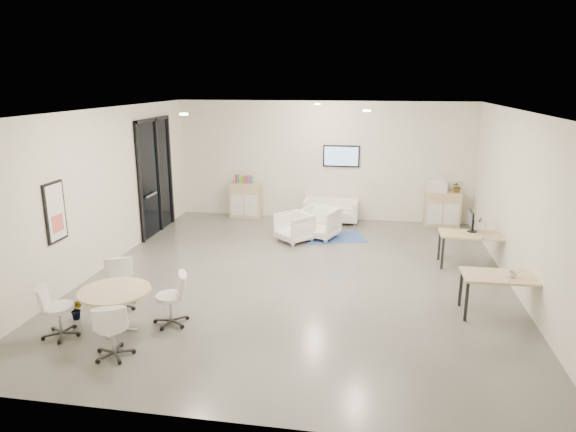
# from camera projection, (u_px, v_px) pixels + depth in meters

# --- Properties ---
(room_shell) EXTENTS (9.60, 10.60, 4.80)m
(room_shell) POSITION_uv_depth(u_px,v_px,m) (299.00, 197.00, 9.64)
(room_shell) COLOR #53514C
(room_shell) RESTS_ON ground
(glass_door) EXTENTS (0.09, 1.90, 2.85)m
(glass_door) POSITION_uv_depth(u_px,v_px,m) (156.00, 173.00, 12.69)
(glass_door) COLOR black
(glass_door) RESTS_ON room_shell
(artwork) EXTENTS (0.05, 0.54, 1.04)m
(artwork) POSITION_uv_depth(u_px,v_px,m) (55.00, 212.00, 8.77)
(artwork) COLOR black
(artwork) RESTS_ON room_shell
(wall_tv) EXTENTS (0.98, 0.06, 0.58)m
(wall_tv) POSITION_uv_depth(u_px,v_px,m) (341.00, 156.00, 13.77)
(wall_tv) COLOR black
(wall_tv) RESTS_ON room_shell
(ceiling_spots) EXTENTS (3.14, 4.14, 0.03)m
(ceiling_spots) POSITION_uv_depth(u_px,v_px,m) (295.00, 109.00, 10.06)
(ceiling_spots) COLOR #FFEAC6
(ceiling_spots) RESTS_ON room_shell
(sideboard_left) EXTENTS (0.85, 0.44, 0.96)m
(sideboard_left) POSITION_uv_depth(u_px,v_px,m) (246.00, 200.00, 14.32)
(sideboard_left) COLOR tan
(sideboard_left) RESTS_ON room_shell
(sideboard_right) EXTENTS (0.91, 0.44, 0.91)m
(sideboard_right) POSITION_uv_depth(u_px,v_px,m) (442.00, 209.00, 13.47)
(sideboard_right) COLOR tan
(sideboard_right) RESTS_ON room_shell
(books) EXTENTS (0.49, 0.14, 0.22)m
(books) POSITION_uv_depth(u_px,v_px,m) (244.00, 179.00, 14.18)
(books) COLOR red
(books) RESTS_ON sideboard_left
(printer) EXTENTS (0.48, 0.40, 0.33)m
(printer) POSITION_uv_depth(u_px,v_px,m) (437.00, 186.00, 13.35)
(printer) COLOR white
(printer) RESTS_ON sideboard_right
(loveseat) EXTENTS (1.46, 0.74, 0.54)m
(loveseat) POSITION_uv_depth(u_px,v_px,m) (331.00, 211.00, 13.87)
(loveseat) COLOR silver
(loveseat) RESTS_ON room_shell
(blue_rug) EXTENTS (1.67, 1.35, 0.01)m
(blue_rug) POSITION_uv_depth(u_px,v_px,m) (334.00, 237.00, 12.56)
(blue_rug) COLOR #2D448A
(blue_rug) RESTS_ON room_shell
(armchair_left) EXTENTS (1.01, 1.00, 0.76)m
(armchair_left) POSITION_uv_depth(u_px,v_px,m) (294.00, 226.00, 12.17)
(armchair_left) COLOR silver
(armchair_left) RESTS_ON room_shell
(armchair_right) EXTENTS (1.02, 0.99, 0.83)m
(armchair_right) POSITION_uv_depth(u_px,v_px,m) (320.00, 221.00, 12.43)
(armchair_right) COLOR silver
(armchair_right) RESTS_ON room_shell
(desk_rear) EXTENTS (1.35, 0.70, 0.69)m
(desk_rear) POSITION_uv_depth(u_px,v_px,m) (473.00, 237.00, 10.48)
(desk_rear) COLOR tan
(desk_rear) RESTS_ON room_shell
(desk_front) EXTENTS (1.36, 0.70, 0.70)m
(desk_front) POSITION_uv_depth(u_px,v_px,m) (506.00, 280.00, 8.23)
(desk_front) COLOR tan
(desk_front) RESTS_ON room_shell
(monitor) EXTENTS (0.20, 0.50, 0.44)m
(monitor) POSITION_uv_depth(u_px,v_px,m) (471.00, 221.00, 10.55)
(monitor) COLOR black
(monitor) RESTS_ON desk_rear
(round_table) EXTENTS (1.08, 1.08, 0.66)m
(round_table) POSITION_uv_depth(u_px,v_px,m) (115.00, 295.00, 7.78)
(round_table) COLOR tan
(round_table) RESTS_ON room_shell
(meeting_chairs) EXTENTS (2.24, 2.24, 0.82)m
(meeting_chairs) POSITION_uv_depth(u_px,v_px,m) (116.00, 305.00, 7.82)
(meeting_chairs) COLOR white
(meeting_chairs) RESTS_ON room_shell
(plant_cabinet) EXTENTS (0.33, 0.36, 0.24)m
(plant_cabinet) POSITION_uv_depth(u_px,v_px,m) (457.00, 188.00, 13.26)
(plant_cabinet) COLOR #3F7F3F
(plant_cabinet) RESTS_ON sideboard_right
(plant_floor) EXTENTS (0.22, 0.36, 0.15)m
(plant_floor) POSITION_uv_depth(u_px,v_px,m) (77.00, 315.00, 8.24)
(plant_floor) COLOR #3F7F3F
(plant_floor) RESTS_ON room_shell
(cup) EXTENTS (0.12, 0.10, 0.12)m
(cup) POSITION_uv_depth(u_px,v_px,m) (512.00, 274.00, 8.11)
(cup) COLOR white
(cup) RESTS_ON desk_front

